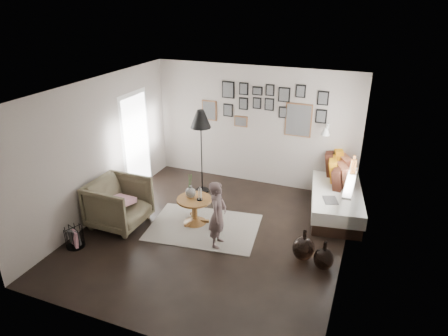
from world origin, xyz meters
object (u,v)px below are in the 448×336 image
at_px(armchair, 119,203).
at_px(floor_lamp, 201,122).
at_px(vase, 191,191).
at_px(daybed, 337,193).
at_px(child, 218,214).
at_px(demijohn_small, 324,258).
at_px(demijohn_large, 303,248).
at_px(pedestal_table, 195,212).
at_px(magazine_basket, 74,237).

bearing_deg(armchair, floor_lamp, -24.85).
relative_size(armchair, floor_lamp, 0.53).
distance_m(vase, daybed, 2.90).
height_order(vase, daybed, daybed).
xyz_separation_m(floor_lamp, child, (1.09, -1.74, -0.96)).
height_order(armchair, demijohn_small, armchair).
distance_m(vase, demijohn_large, 2.26).
relative_size(pedestal_table, magazine_basket, 1.72).
bearing_deg(pedestal_table, demijohn_large, -9.88).
height_order(floor_lamp, demijohn_small, floor_lamp).
distance_m(demijohn_large, demijohn_small, 0.36).
distance_m(daybed, magazine_basket, 4.93).
distance_m(armchair, demijohn_large, 3.37).
height_order(pedestal_table, child, child).
xyz_separation_m(floor_lamp, magazine_basket, (-1.15, -2.68, -1.38)).
distance_m(daybed, child, 2.67).
bearing_deg(demijohn_large, pedestal_table, 170.12).
height_order(floor_lamp, child, floor_lamp).
relative_size(daybed, magazine_basket, 6.05).
bearing_deg(pedestal_table, demijohn_small, -11.26).
height_order(pedestal_table, demijohn_large, demijohn_large).
relative_size(armchair, child, 0.81).
bearing_deg(child, magazine_basket, 107.93).
relative_size(magazine_basket, demijohn_small, 0.77).
bearing_deg(vase, magazine_basket, -135.47).
xyz_separation_m(magazine_basket, demijohn_small, (4.00, 0.95, 0.00)).
bearing_deg(magazine_basket, vase, 44.53).
xyz_separation_m(daybed, magazine_basket, (-3.93, -2.98, -0.16)).
bearing_deg(floor_lamp, demijohn_large, -32.57).
height_order(armchair, child, child).
distance_m(pedestal_table, floor_lamp, 1.86).
bearing_deg(floor_lamp, daybed, 6.25).
bearing_deg(floor_lamp, demijohn_small, -31.17).
bearing_deg(child, daybed, -44.59).
bearing_deg(vase, daybed, 31.90).
distance_m(daybed, demijohn_large, 1.93).
xyz_separation_m(demijohn_large, child, (-1.43, -0.13, 0.39)).
bearing_deg(floor_lamp, armchair, -115.24).
bearing_deg(demijohn_large, demijohn_small, -19.44).
relative_size(pedestal_table, demijohn_small, 1.33).
bearing_deg(demijohn_large, child, -174.68).
bearing_deg(demijohn_small, child, -179.58).
distance_m(armchair, demijohn_small, 3.71).
relative_size(demijohn_large, child, 0.45).
distance_m(floor_lamp, magazine_basket, 3.22).
relative_size(pedestal_table, daybed, 0.28).
relative_size(daybed, demijohn_small, 4.67).
bearing_deg(demijohn_small, pedestal_table, 168.74).
bearing_deg(demijohn_large, floor_lamp, 147.43).
height_order(daybed, child, child).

